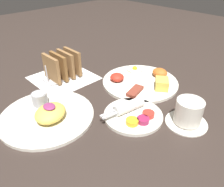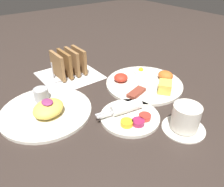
{
  "view_description": "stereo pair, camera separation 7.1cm",
  "coord_description": "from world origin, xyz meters",
  "px_view_note": "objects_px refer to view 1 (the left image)",
  "views": [
    {
      "loc": [
        0.47,
        -0.39,
        0.41
      ],
      "look_at": [
        0.03,
        0.03,
        0.03
      ],
      "focal_mm": 35.0,
      "sensor_mm": 36.0,
      "label": 1
    },
    {
      "loc": [
        0.51,
        -0.34,
        0.41
      ],
      "look_at": [
        0.03,
        0.03,
        0.03
      ],
      "focal_mm": 35.0,
      "sensor_mm": 36.0,
      "label": 2
    }
  ],
  "objects_px": {
    "plate_foreground": "(47,113)",
    "plate_condiments": "(133,114)",
    "toast_rack": "(63,66)",
    "coffee_cup": "(188,113)",
    "plate_breakfast": "(142,81)"
  },
  "relations": [
    {
      "from": "plate_foreground",
      "to": "plate_condiments",
      "type": "bearing_deg",
      "value": 46.63
    },
    {
      "from": "toast_rack",
      "to": "coffee_cup",
      "type": "bearing_deg",
      "value": 11.61
    },
    {
      "from": "plate_breakfast",
      "to": "plate_foreground",
      "type": "distance_m",
      "value": 0.37
    },
    {
      "from": "plate_foreground",
      "to": "toast_rack",
      "type": "bearing_deg",
      "value": 135.63
    },
    {
      "from": "toast_rack",
      "to": "plate_condiments",
      "type": "bearing_deg",
      "value": 1.77
    },
    {
      "from": "plate_breakfast",
      "to": "coffee_cup",
      "type": "distance_m",
      "value": 0.26
    },
    {
      "from": "plate_condiments",
      "to": "toast_rack",
      "type": "bearing_deg",
      "value": -178.23
    },
    {
      "from": "plate_condiments",
      "to": "plate_breakfast",
      "type": "bearing_deg",
      "value": 122.52
    },
    {
      "from": "plate_condiments",
      "to": "toast_rack",
      "type": "height_order",
      "value": "toast_rack"
    },
    {
      "from": "plate_foreground",
      "to": "coffee_cup",
      "type": "height_order",
      "value": "coffee_cup"
    },
    {
      "from": "plate_foreground",
      "to": "toast_rack",
      "type": "distance_m",
      "value": 0.25
    },
    {
      "from": "plate_breakfast",
      "to": "plate_foreground",
      "type": "xyz_separation_m",
      "value": [
        -0.06,
        -0.36,
        0.0
      ]
    },
    {
      "from": "plate_breakfast",
      "to": "coffee_cup",
      "type": "xyz_separation_m",
      "value": [
        0.24,
        -0.09,
        0.03
      ]
    },
    {
      "from": "plate_breakfast",
      "to": "toast_rack",
      "type": "xyz_separation_m",
      "value": [
        -0.24,
        -0.19,
        0.04
      ]
    },
    {
      "from": "plate_condiments",
      "to": "plate_foreground",
      "type": "distance_m",
      "value": 0.26
    }
  ]
}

